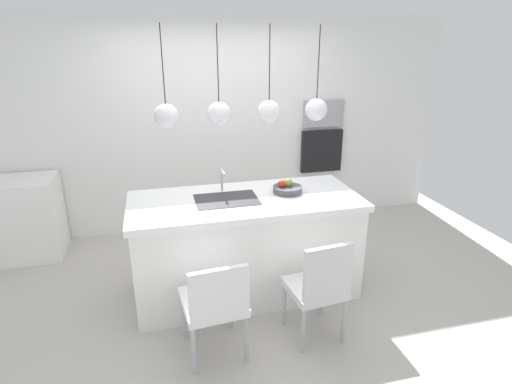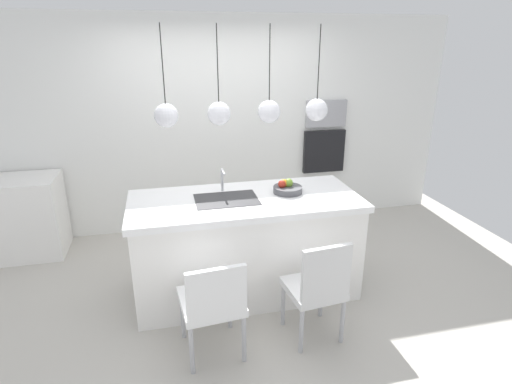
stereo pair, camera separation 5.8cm
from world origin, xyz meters
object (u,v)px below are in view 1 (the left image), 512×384
fruit_bowl (287,188)px  chair_middle (319,286)px  chair_near (215,302)px  microwave (323,113)px  oven (321,151)px

fruit_bowl → chair_middle: 1.02m
fruit_bowl → chair_near: size_ratio=0.32×
microwave → chair_near: (-1.81, -2.41, -0.93)m
chair_middle → oven: bearing=67.6°
oven → chair_near: (-1.81, -2.41, -0.43)m
fruit_bowl → oven: bearing=57.3°
microwave → fruit_bowl: bearing=-122.7°
fruit_bowl → chair_near: fruit_bowl is taller
microwave → chair_near: size_ratio=0.64×
fruit_bowl → chair_middle: (-0.01, -0.88, -0.51)m
microwave → oven: microwave is taller
chair_near → microwave: bearing=53.0°
fruit_bowl → microwave: microwave is taller
oven → chair_near: bearing=-127.0°
fruit_bowl → chair_near: bearing=-133.4°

